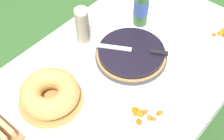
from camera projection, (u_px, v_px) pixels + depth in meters
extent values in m
cube|color=brown|center=(116.00, 79.00, 1.56)|extent=(1.66, 0.94, 0.03)
cylinder|color=brown|center=(139.00, 21.00, 2.39)|extent=(0.06, 0.06, 0.67)
cube|color=white|center=(116.00, 76.00, 1.55)|extent=(1.67, 0.95, 0.00)
cube|color=white|center=(198.00, 137.00, 1.39)|extent=(1.67, 0.01, 0.10)
cube|color=white|center=(53.00, 41.00, 1.79)|extent=(1.67, 0.01, 0.10)
cube|color=white|center=(199.00, 5.00, 2.00)|extent=(0.00, 0.95, 0.10)
cylinder|color=#38383D|center=(131.00, 56.00, 1.62)|extent=(0.37, 0.37, 0.02)
cylinder|color=#B78447|center=(131.00, 54.00, 1.61)|extent=(0.36, 0.36, 0.01)
cylinder|color=black|center=(131.00, 52.00, 1.59)|extent=(0.34, 0.34, 0.03)
cube|color=silver|center=(113.00, 47.00, 1.59)|extent=(0.12, 0.18, 0.00)
cube|color=black|center=(159.00, 53.00, 1.56)|extent=(0.06, 0.09, 0.01)
cylinder|color=#B78447|center=(51.00, 100.00, 1.45)|extent=(0.31, 0.31, 0.01)
torus|color=tan|center=(50.00, 93.00, 1.41)|extent=(0.28, 0.28, 0.10)
cylinder|color=beige|center=(83.00, 34.00, 1.67)|extent=(0.07, 0.07, 0.09)
cylinder|color=beige|center=(83.00, 33.00, 1.66)|extent=(0.07, 0.07, 0.09)
cylinder|color=beige|center=(83.00, 31.00, 1.65)|extent=(0.07, 0.07, 0.09)
cylinder|color=beige|center=(83.00, 29.00, 1.64)|extent=(0.07, 0.07, 0.09)
cylinder|color=beige|center=(82.00, 27.00, 1.63)|extent=(0.07, 0.07, 0.09)
cylinder|color=beige|center=(82.00, 25.00, 1.62)|extent=(0.07, 0.07, 0.09)
cylinder|color=beige|center=(82.00, 23.00, 1.61)|extent=(0.07, 0.07, 0.09)
cylinder|color=beige|center=(82.00, 21.00, 1.60)|extent=(0.07, 0.07, 0.09)
cylinder|color=beige|center=(82.00, 19.00, 1.59)|extent=(0.07, 0.07, 0.09)
cylinder|color=beige|center=(82.00, 17.00, 1.58)|extent=(0.07, 0.07, 0.09)
torus|color=beige|center=(81.00, 10.00, 1.55)|extent=(0.07, 0.07, 0.01)
cylinder|color=#2D562D|center=(141.00, 6.00, 1.72)|extent=(0.08, 0.08, 0.24)
cylinder|color=#334C93|center=(141.00, 7.00, 1.72)|extent=(0.08, 0.08, 0.09)
cylinder|color=white|center=(224.00, 35.00, 1.73)|extent=(0.22, 0.22, 0.01)
torus|color=white|center=(224.00, 34.00, 1.73)|extent=(0.21, 0.21, 0.01)
cone|color=#A75E0C|center=(222.00, 29.00, 1.73)|extent=(0.04, 0.04, 0.03)
cone|color=#BE6E15|center=(220.00, 32.00, 1.71)|extent=(0.05, 0.04, 0.03)
cone|color=#B65417|center=(214.00, 34.00, 1.72)|extent=(0.04, 0.04, 0.03)
cylinder|color=white|center=(148.00, 114.00, 1.40)|extent=(0.23, 0.23, 0.01)
torus|color=white|center=(148.00, 113.00, 1.39)|extent=(0.22, 0.22, 0.01)
cone|color=#AE6209|center=(136.00, 110.00, 1.38)|extent=(0.05, 0.05, 0.03)
cone|color=#A6580C|center=(159.00, 112.00, 1.37)|extent=(0.04, 0.04, 0.04)
cone|color=#B55A1F|center=(155.00, 118.00, 1.35)|extent=(0.04, 0.03, 0.03)
cone|color=#B8570D|center=(140.00, 121.00, 1.35)|extent=(0.04, 0.04, 0.03)
cone|color=#A65316|center=(137.00, 108.00, 1.39)|extent=(0.04, 0.04, 0.03)
cone|color=#BA531E|center=(145.00, 111.00, 1.38)|extent=(0.04, 0.04, 0.03)
cone|color=#C7701A|center=(141.00, 113.00, 1.37)|extent=(0.05, 0.05, 0.04)
cone|color=#B2600F|center=(136.00, 111.00, 1.38)|extent=(0.04, 0.04, 0.03)
cone|color=#AA6719|center=(150.00, 117.00, 1.36)|extent=(0.04, 0.04, 0.03)
cube|color=tan|center=(4.00, 126.00, 1.31)|extent=(0.03, 0.14, 0.06)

